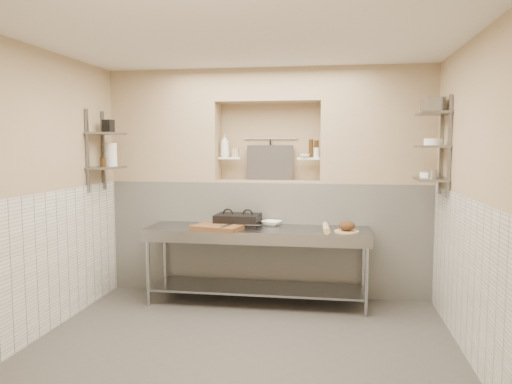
% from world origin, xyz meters
% --- Properties ---
extents(floor, '(4.00, 3.90, 0.10)m').
position_xyz_m(floor, '(0.00, 0.00, -0.05)').
color(floor, '#4A4642').
rests_on(floor, ground).
extents(ceiling, '(4.00, 3.90, 0.10)m').
position_xyz_m(ceiling, '(0.00, 0.00, 2.85)').
color(ceiling, silver).
rests_on(ceiling, ground).
extents(wall_left, '(0.10, 3.90, 2.80)m').
position_xyz_m(wall_left, '(-2.05, 0.00, 1.40)').
color(wall_left, tan).
rests_on(wall_left, ground).
extents(wall_right, '(0.10, 3.90, 2.80)m').
position_xyz_m(wall_right, '(2.05, 0.00, 1.40)').
color(wall_right, tan).
rests_on(wall_right, ground).
extents(wall_back, '(4.00, 0.10, 2.80)m').
position_xyz_m(wall_back, '(0.00, 2.00, 1.40)').
color(wall_back, tan).
rests_on(wall_back, ground).
extents(wall_front, '(4.00, 0.10, 2.80)m').
position_xyz_m(wall_front, '(0.00, -2.00, 1.40)').
color(wall_front, tan).
rests_on(wall_front, ground).
extents(backwall_lower, '(4.00, 0.40, 1.40)m').
position_xyz_m(backwall_lower, '(0.00, 1.75, 0.70)').
color(backwall_lower, silver).
rests_on(backwall_lower, floor).
extents(alcove_sill, '(1.30, 0.40, 0.02)m').
position_xyz_m(alcove_sill, '(0.00, 1.75, 1.41)').
color(alcove_sill, tan).
rests_on(alcove_sill, backwall_lower).
extents(backwall_pillar_left, '(1.35, 0.40, 1.40)m').
position_xyz_m(backwall_pillar_left, '(-1.33, 1.75, 2.10)').
color(backwall_pillar_left, tan).
rests_on(backwall_pillar_left, backwall_lower).
extents(backwall_pillar_right, '(1.35, 0.40, 1.40)m').
position_xyz_m(backwall_pillar_right, '(1.33, 1.75, 2.10)').
color(backwall_pillar_right, tan).
rests_on(backwall_pillar_right, backwall_lower).
extents(backwall_header, '(1.30, 0.40, 0.40)m').
position_xyz_m(backwall_header, '(0.00, 1.75, 2.60)').
color(backwall_header, tan).
rests_on(backwall_header, backwall_lower).
extents(wainscot_left, '(0.02, 3.90, 1.40)m').
position_xyz_m(wainscot_left, '(-1.99, 0.00, 0.70)').
color(wainscot_left, silver).
rests_on(wainscot_left, floor).
extents(wainscot_right, '(0.02, 3.90, 1.40)m').
position_xyz_m(wainscot_right, '(1.99, 0.00, 0.70)').
color(wainscot_right, silver).
rests_on(wainscot_right, floor).
extents(alcove_shelf_left, '(0.28, 0.16, 0.02)m').
position_xyz_m(alcove_shelf_left, '(-0.50, 1.75, 1.70)').
color(alcove_shelf_left, white).
rests_on(alcove_shelf_left, backwall_lower).
extents(alcove_shelf_right, '(0.28, 0.16, 0.02)m').
position_xyz_m(alcove_shelf_right, '(0.50, 1.75, 1.70)').
color(alcove_shelf_right, white).
rests_on(alcove_shelf_right, backwall_lower).
extents(utensil_rail, '(0.70, 0.02, 0.02)m').
position_xyz_m(utensil_rail, '(0.00, 1.92, 1.95)').
color(utensil_rail, gray).
rests_on(utensil_rail, wall_back).
extents(hanging_steel, '(0.02, 0.02, 0.30)m').
position_xyz_m(hanging_steel, '(0.00, 1.90, 1.78)').
color(hanging_steel, black).
rests_on(hanging_steel, utensil_rail).
extents(splash_panel, '(0.60, 0.08, 0.45)m').
position_xyz_m(splash_panel, '(0.00, 1.85, 1.64)').
color(splash_panel, '#383330').
rests_on(splash_panel, alcove_sill).
extents(shelf_rail_left_a, '(0.03, 0.03, 0.95)m').
position_xyz_m(shelf_rail_left_a, '(-1.98, 1.25, 1.80)').
color(shelf_rail_left_a, slate).
rests_on(shelf_rail_left_a, wall_left).
extents(shelf_rail_left_b, '(0.03, 0.03, 0.95)m').
position_xyz_m(shelf_rail_left_b, '(-1.98, 0.85, 1.80)').
color(shelf_rail_left_b, slate).
rests_on(shelf_rail_left_b, wall_left).
extents(wall_shelf_left_lower, '(0.30, 0.50, 0.02)m').
position_xyz_m(wall_shelf_left_lower, '(-1.84, 1.05, 1.60)').
color(wall_shelf_left_lower, slate).
rests_on(wall_shelf_left_lower, wall_left).
extents(wall_shelf_left_upper, '(0.30, 0.50, 0.03)m').
position_xyz_m(wall_shelf_left_upper, '(-1.84, 1.05, 2.00)').
color(wall_shelf_left_upper, slate).
rests_on(wall_shelf_left_upper, wall_left).
extents(shelf_rail_right_a, '(0.03, 0.03, 1.05)m').
position_xyz_m(shelf_rail_right_a, '(1.98, 1.25, 1.85)').
color(shelf_rail_right_a, slate).
rests_on(shelf_rail_right_a, wall_right).
extents(shelf_rail_right_b, '(0.03, 0.03, 1.05)m').
position_xyz_m(shelf_rail_right_b, '(1.98, 0.85, 1.85)').
color(shelf_rail_right_b, slate).
rests_on(shelf_rail_right_b, wall_right).
extents(wall_shelf_right_lower, '(0.30, 0.50, 0.02)m').
position_xyz_m(wall_shelf_right_lower, '(1.84, 1.05, 1.50)').
color(wall_shelf_right_lower, slate).
rests_on(wall_shelf_right_lower, wall_right).
extents(wall_shelf_right_mid, '(0.30, 0.50, 0.02)m').
position_xyz_m(wall_shelf_right_mid, '(1.84, 1.05, 1.85)').
color(wall_shelf_right_mid, slate).
rests_on(wall_shelf_right_mid, wall_right).
extents(wall_shelf_right_upper, '(0.30, 0.50, 0.03)m').
position_xyz_m(wall_shelf_right_upper, '(1.84, 1.05, 2.20)').
color(wall_shelf_right_upper, slate).
rests_on(wall_shelf_right_upper, wall_right).
extents(prep_table, '(2.60, 0.70, 0.90)m').
position_xyz_m(prep_table, '(-0.06, 1.18, 0.64)').
color(prep_table, gray).
rests_on(prep_table, floor).
extents(panini_press, '(0.54, 0.40, 0.14)m').
position_xyz_m(panini_press, '(-0.31, 1.30, 0.97)').
color(panini_press, black).
rests_on(panini_press, prep_table).
extents(cutting_board, '(0.62, 0.50, 0.05)m').
position_xyz_m(cutting_board, '(-0.49, 1.03, 0.92)').
color(cutting_board, brown).
rests_on(cutting_board, prep_table).
extents(knife_blade, '(0.29, 0.05, 0.01)m').
position_xyz_m(knife_blade, '(-0.14, 1.10, 0.95)').
color(knife_blade, gray).
rests_on(knife_blade, cutting_board).
extents(tongs, '(0.10, 0.29, 0.03)m').
position_xyz_m(tongs, '(-0.38, 0.97, 0.96)').
color(tongs, gray).
rests_on(tongs, cutting_board).
extents(mixing_bowl, '(0.29, 0.29, 0.06)m').
position_xyz_m(mixing_bowl, '(0.08, 1.40, 0.93)').
color(mixing_bowl, white).
rests_on(mixing_bowl, prep_table).
extents(rolling_pin, '(0.10, 0.47, 0.07)m').
position_xyz_m(rolling_pin, '(0.74, 1.09, 0.94)').
color(rolling_pin, tan).
rests_on(rolling_pin, prep_table).
extents(bread_board, '(0.27, 0.27, 0.02)m').
position_xyz_m(bread_board, '(0.97, 1.07, 0.91)').
color(bread_board, tan).
rests_on(bread_board, prep_table).
extents(bread_loaf, '(0.18, 0.18, 0.11)m').
position_xyz_m(bread_loaf, '(0.97, 1.07, 0.97)').
color(bread_loaf, '#4C2D19').
rests_on(bread_loaf, bread_board).
extents(bottle_soap, '(0.12, 0.12, 0.30)m').
position_xyz_m(bottle_soap, '(-0.57, 1.74, 1.86)').
color(bottle_soap, white).
rests_on(bottle_soap, alcove_shelf_left).
extents(jar_alcove, '(0.08, 0.08, 0.11)m').
position_xyz_m(jar_alcove, '(-0.43, 1.76, 1.77)').
color(jar_alcove, tan).
rests_on(jar_alcove, alcove_shelf_left).
extents(bowl_alcove, '(0.16, 0.16, 0.04)m').
position_xyz_m(bowl_alcove, '(0.46, 1.69, 1.73)').
color(bowl_alcove, white).
rests_on(bowl_alcove, alcove_shelf_right).
extents(condiment_a, '(0.06, 0.06, 0.21)m').
position_xyz_m(condiment_a, '(0.60, 1.74, 1.82)').
color(condiment_a, '#33200D').
rests_on(condiment_a, alcove_shelf_right).
extents(condiment_b, '(0.06, 0.06, 0.22)m').
position_xyz_m(condiment_b, '(0.53, 1.74, 1.82)').
color(condiment_b, '#33200D').
rests_on(condiment_b, alcove_shelf_right).
extents(condiment_c, '(0.07, 0.07, 0.12)m').
position_xyz_m(condiment_c, '(0.60, 1.75, 1.77)').
color(condiment_c, white).
rests_on(condiment_c, alcove_shelf_right).
extents(jug_left, '(0.14, 0.14, 0.28)m').
position_xyz_m(jug_left, '(-1.84, 1.17, 1.75)').
color(jug_left, white).
rests_on(jug_left, wall_shelf_left_lower).
extents(jar_left, '(0.07, 0.07, 0.11)m').
position_xyz_m(jar_left, '(-1.84, 0.96, 1.67)').
color(jar_left, '#33200D').
rests_on(jar_left, wall_shelf_left_lower).
extents(box_left_upper, '(0.12, 0.12, 0.15)m').
position_xyz_m(box_left_upper, '(-1.84, 1.12, 2.09)').
color(box_left_upper, black).
rests_on(box_left_upper, wall_shelf_left_upper).
extents(bowl_right, '(0.19, 0.19, 0.06)m').
position_xyz_m(bowl_right, '(1.84, 1.16, 1.54)').
color(bowl_right, white).
rests_on(bowl_right, wall_shelf_right_lower).
extents(canister_right, '(0.09, 0.09, 0.09)m').
position_xyz_m(canister_right, '(1.84, 0.94, 1.56)').
color(canister_right, gray).
rests_on(canister_right, wall_shelf_right_lower).
extents(bowl_right_mid, '(0.19, 0.19, 0.07)m').
position_xyz_m(bowl_right_mid, '(1.84, 0.98, 1.90)').
color(bowl_right_mid, white).
rests_on(bowl_right_mid, wall_shelf_right_mid).
extents(basket_right, '(0.23, 0.26, 0.15)m').
position_xyz_m(basket_right, '(1.84, 1.07, 2.29)').
color(basket_right, gray).
rests_on(basket_right, wall_shelf_right_upper).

